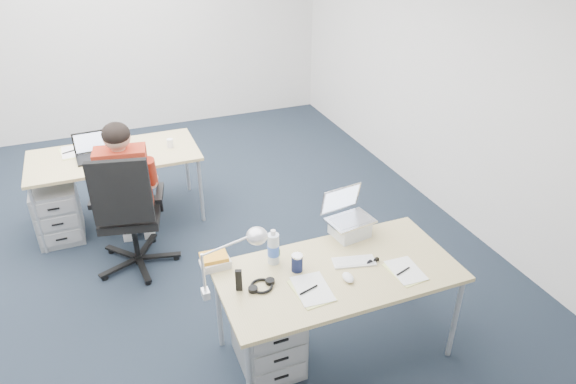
{
  "coord_description": "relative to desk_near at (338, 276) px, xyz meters",
  "views": [
    {
      "loc": [
        -0.26,
        -3.77,
        2.87
      ],
      "look_at": [
        1.05,
        -0.46,
        0.85
      ],
      "focal_mm": 32.0,
      "sensor_mm": 36.0,
      "label": 1
    }
  ],
  "objects": [
    {
      "name": "desk_near",
      "position": [
        0.0,
        0.0,
        0.0
      ],
      "size": [
        1.6,
        0.8,
        0.73
      ],
      "color": "tan",
      "rests_on": "ground"
    },
    {
      "name": "water_bottle",
      "position": [
        -0.37,
        0.24,
        0.18
      ],
      "size": [
        0.09,
        0.09,
        0.26
      ],
      "primitive_type": "cylinder",
      "rotation": [
        0.0,
        0.0,
        0.14
      ],
      "color": "silver",
      "rests_on": "desk_near"
    },
    {
      "name": "headphones",
      "position": [
        -0.53,
        0.03,
        0.06
      ],
      "size": [
        0.22,
        0.19,
        0.03
      ],
      "primitive_type": null,
      "rotation": [
        0.0,
        0.0,
        0.26
      ],
      "color": "black",
      "rests_on": "desk_near"
    },
    {
      "name": "silver_laptop",
      "position": [
        0.26,
        0.35,
        0.22
      ],
      "size": [
        0.36,
        0.3,
        0.34
      ],
      "primitive_type": null,
      "rotation": [
        0.0,
        0.0,
        0.14
      ],
      "color": "silver",
      "rests_on": "desk_near"
    },
    {
      "name": "desk_far",
      "position": [
        -1.23,
        2.42,
        0.0
      ],
      "size": [
        1.6,
        0.8,
        0.73
      ],
      "color": "tan",
      "rests_on": "ground"
    },
    {
      "name": "sunglasses",
      "position": [
        0.25,
        -0.01,
        0.06
      ],
      "size": [
        0.11,
        0.06,
        0.02
      ],
      "primitive_type": null,
      "rotation": [
        0.0,
        0.0,
        0.16
      ],
      "color": "black",
      "rests_on": "desk_near"
    },
    {
      "name": "bear_figurine",
      "position": [
        -0.36,
        0.26,
        0.13
      ],
      "size": [
        0.09,
        0.08,
        0.16
      ],
      "primitive_type": null,
      "rotation": [
        0.0,
        0.0,
        -0.16
      ],
      "color": "#236E1D",
      "rests_on": "desk_near"
    },
    {
      "name": "dark_laptop",
      "position": [
        -1.39,
        2.39,
        0.18
      ],
      "size": [
        0.37,
        0.36,
        0.26
      ],
      "primitive_type": null,
      "rotation": [
        0.0,
        0.0,
        0.05
      ],
      "color": "black",
      "rests_on": "desk_far"
    },
    {
      "name": "drawer_pedestal_near",
      "position": [
        -0.48,
        0.07,
        -0.41
      ],
      "size": [
        0.4,
        0.5,
        0.55
      ],
      "primitive_type": "cube",
      "color": "gray",
      "rests_on": "ground"
    },
    {
      "name": "can_koozie",
      "position": [
        -0.25,
        0.1,
        0.11
      ],
      "size": [
        0.08,
        0.08,
        0.12
      ],
      "primitive_type": "cylinder",
      "rotation": [
        0.0,
        0.0,
        0.01
      ],
      "color": "#13193B",
      "rests_on": "desk_near"
    },
    {
      "name": "far_papers",
      "position": [
        -1.6,
        2.61,
        0.05
      ],
      "size": [
        0.23,
        0.31,
        0.01
      ],
      "primitive_type": "cube",
      "rotation": [
        0.0,
        0.0,
        0.08
      ],
      "color": "white",
      "rests_on": "desk_far"
    },
    {
      "name": "wireless_keyboard",
      "position": [
        0.14,
        0.04,
        0.05
      ],
      "size": [
        0.31,
        0.18,
        0.01
      ],
      "primitive_type": "cube",
      "rotation": [
        0.0,
        0.0,
        -0.24
      ],
      "color": "white",
      "rests_on": "desk_near"
    },
    {
      "name": "papers_right",
      "position": [
        0.4,
        -0.18,
        0.05
      ],
      "size": [
        0.19,
        0.27,
        0.01
      ],
      "primitive_type": "cube",
      "rotation": [
        0.0,
        0.0,
        0.01
      ],
      "color": "#DEE584",
      "rests_on": "desk_near"
    },
    {
      "name": "far_cup",
      "position": [
        -0.68,
        2.39,
        0.09
      ],
      "size": [
        0.07,
        0.07,
        0.09
      ],
      "primitive_type": "cylinder",
      "rotation": [
        0.0,
        0.0,
        -0.08
      ],
      "color": "white",
      "rests_on": "desk_far"
    },
    {
      "name": "floor",
      "position": [
        -1.05,
        1.37,
        -0.68
      ],
      "size": [
        7.0,
        7.0,
        0.0
      ],
      "primitive_type": "plane",
      "color": "black",
      "rests_on": "ground"
    },
    {
      "name": "seated_person",
      "position": [
        -1.17,
        1.74,
        -0.0
      ],
      "size": [
        0.46,
        0.77,
        1.35
      ],
      "rotation": [
        0.0,
        0.0,
        -0.16
      ],
      "color": "#A92C18",
      "rests_on": "ground"
    },
    {
      "name": "papers_left",
      "position": [
        -0.25,
        -0.12,
        0.05
      ],
      "size": [
        0.21,
        0.3,
        0.01
      ],
      "primitive_type": "cube",
      "rotation": [
        0.0,
        0.0,
        -0.02
      ],
      "color": "#DEE584",
      "rests_on": "desk_near"
    },
    {
      "name": "desk_lamp",
      "position": [
        -0.75,
        0.07,
        0.27
      ],
      "size": [
        0.41,
        0.21,
        0.44
      ],
      "primitive_type": null,
      "rotation": [
        0.0,
        0.0,
        -0.19
      ],
      "color": "silver",
      "rests_on": "desk_near"
    },
    {
      "name": "cordless_phone",
      "position": [
        -0.67,
        0.06,
        0.12
      ],
      "size": [
        0.05,
        0.04,
        0.15
      ],
      "primitive_type": "cube",
      "rotation": [
        0.0,
        0.0,
        -0.35
      ],
      "color": "black",
      "rests_on": "desk_near"
    },
    {
      "name": "room",
      "position": [
        -1.05,
        1.37,
        1.03
      ],
      "size": [
        6.02,
        7.02,
        2.8
      ],
      "color": "silver",
      "rests_on": "ground"
    },
    {
      "name": "drawer_pedestal_far",
      "position": [
        -1.83,
        2.32,
        -0.41
      ],
      "size": [
        0.4,
        0.5,
        0.55
      ],
      "primitive_type": "cube",
      "color": "gray",
      "rests_on": "ground"
    },
    {
      "name": "office_chair",
      "position": [
        -1.2,
        1.56,
        -0.36
      ],
      "size": [
        0.87,
        0.87,
        1.15
      ],
      "rotation": [
        0.0,
        0.0,
        -0.22
      ],
      "color": "black",
      "rests_on": "ground"
    },
    {
      "name": "computer_mouse",
      "position": [
        0.01,
        -0.11,
        0.07
      ],
      "size": [
        0.07,
        0.11,
        0.04
      ],
      "primitive_type": "ellipsoid",
      "rotation": [
        0.0,
        0.0,
        -0.06
      ],
      "color": "white",
      "rests_on": "desk_near"
    },
    {
      "name": "book_stack",
      "position": [
        -0.75,
        0.35,
        0.09
      ],
      "size": [
        0.23,
        0.2,
        0.09
      ],
      "primitive_type": "cube",
      "rotation": [
        0.0,
        0.0,
        -0.33
      ],
      "color": "silver",
      "rests_on": "desk_near"
    }
  ]
}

